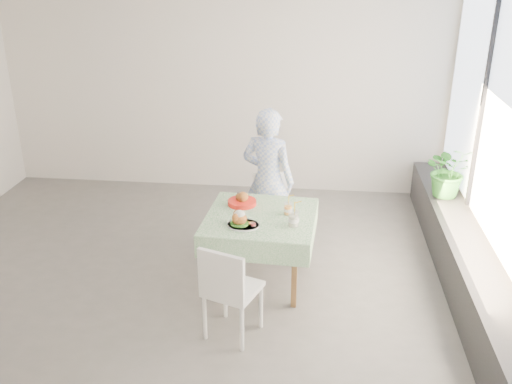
# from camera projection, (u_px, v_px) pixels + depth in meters

# --- Properties ---
(floor) EXTENTS (6.00, 6.00, 0.00)m
(floor) POSITION_uv_depth(u_px,v_px,m) (186.00, 276.00, 5.91)
(floor) COLOR #5A5755
(floor) RESTS_ON ground
(wall_back) EXTENTS (6.00, 0.02, 2.80)m
(wall_back) POSITION_uv_depth(u_px,v_px,m) (222.00, 89.00, 7.65)
(wall_back) COLOR silver
(wall_back) RESTS_ON ground
(wall_front) EXTENTS (6.00, 0.02, 2.80)m
(wall_front) POSITION_uv_depth(u_px,v_px,m) (70.00, 293.00, 3.07)
(wall_front) COLOR silver
(wall_front) RESTS_ON ground
(wall_right) EXTENTS (0.02, 5.00, 2.80)m
(wall_right) POSITION_uv_depth(u_px,v_px,m) (509.00, 159.00, 5.06)
(wall_right) COLOR silver
(wall_right) RESTS_ON ground
(window_pane) EXTENTS (0.01, 4.80, 2.18)m
(window_pane) POSITION_uv_depth(u_px,v_px,m) (511.00, 132.00, 4.96)
(window_pane) COLOR #D1E0F9
(window_pane) RESTS_ON ground
(window_ledge) EXTENTS (0.40, 4.80, 0.50)m
(window_ledge) POSITION_uv_depth(u_px,v_px,m) (468.00, 270.00, 5.53)
(window_ledge) COLOR black
(window_ledge) RESTS_ON ground
(cafe_table) EXTENTS (1.10, 1.10, 0.74)m
(cafe_table) POSITION_uv_depth(u_px,v_px,m) (260.00, 241.00, 5.63)
(cafe_table) COLOR brown
(cafe_table) RESTS_ON ground
(chair_far) EXTENTS (0.48, 0.48, 0.86)m
(chair_far) POSITION_uv_depth(u_px,v_px,m) (273.00, 228.00, 6.33)
(chair_far) COLOR white
(chair_far) RESTS_ON ground
(chair_near) EXTENTS (0.54, 0.54, 0.89)m
(chair_near) POSITION_uv_depth(u_px,v_px,m) (232.00, 307.00, 4.91)
(chair_near) COLOR white
(chair_near) RESTS_ON ground
(diner) EXTENTS (0.68, 0.54, 1.62)m
(diner) POSITION_uv_depth(u_px,v_px,m) (268.00, 181.00, 6.18)
(diner) COLOR #94AEEE
(diner) RESTS_ON ground
(main_dish) EXTENTS (0.31, 0.31, 0.16)m
(main_dish) POSITION_uv_depth(u_px,v_px,m) (241.00, 221.00, 5.29)
(main_dish) COLOR white
(main_dish) RESTS_ON cafe_table
(juice_cup_orange) EXTENTS (0.09, 0.09, 0.24)m
(juice_cup_orange) POSITION_uv_depth(u_px,v_px,m) (288.00, 209.00, 5.52)
(juice_cup_orange) COLOR white
(juice_cup_orange) RESTS_ON cafe_table
(juice_cup_lemonade) EXTENTS (0.10, 0.10, 0.29)m
(juice_cup_lemonade) POSITION_uv_depth(u_px,v_px,m) (294.00, 219.00, 5.29)
(juice_cup_lemonade) COLOR white
(juice_cup_lemonade) RESTS_ON cafe_table
(second_dish) EXTENTS (0.29, 0.29, 0.14)m
(second_dish) POSITION_uv_depth(u_px,v_px,m) (242.00, 201.00, 5.75)
(second_dish) COLOR red
(second_dish) RESTS_ON cafe_table
(potted_plant) EXTENTS (0.59, 0.52, 0.62)m
(potted_plant) POSITION_uv_depth(u_px,v_px,m) (449.00, 170.00, 6.47)
(potted_plant) COLOR #2F7326
(potted_plant) RESTS_ON window_ledge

